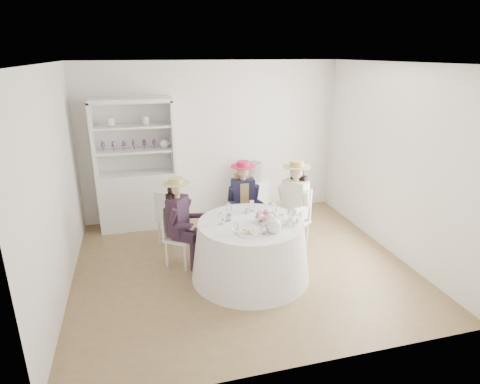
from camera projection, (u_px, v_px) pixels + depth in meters
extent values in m
plane|color=brown|center=(242.00, 265.00, 5.62)|extent=(4.50, 4.50, 0.00)
plane|color=white|center=(242.00, 63.00, 4.73)|extent=(4.50, 4.50, 0.00)
plane|color=white|center=(212.00, 141.00, 7.00)|extent=(4.50, 0.00, 4.50)
plane|color=white|center=(304.00, 238.00, 3.35)|extent=(4.50, 0.00, 4.50)
plane|color=white|center=(54.00, 187.00, 4.63)|extent=(0.00, 4.50, 4.50)
plane|color=white|center=(394.00, 161.00, 5.72)|extent=(0.00, 4.50, 4.50)
cone|color=white|center=(250.00, 250.00, 5.23)|extent=(1.55, 1.55, 0.76)
cylinder|color=white|center=(251.00, 223.00, 5.10)|extent=(1.35, 1.35, 0.02)
cube|color=silver|center=(139.00, 200.00, 6.74)|extent=(1.33, 0.66, 0.95)
cube|color=silver|center=(133.00, 135.00, 6.58)|extent=(1.26, 0.23, 1.16)
cube|color=silver|center=(130.00, 100.00, 6.20)|extent=(1.33, 0.66, 0.06)
cube|color=silver|center=(93.00, 139.00, 6.24)|extent=(0.11, 0.48, 1.16)
cube|color=silver|center=(172.00, 136.00, 6.54)|extent=(0.11, 0.48, 1.16)
cube|color=silver|center=(135.00, 150.00, 6.46)|extent=(1.24, 0.60, 0.03)
cube|color=silver|center=(132.00, 126.00, 6.33)|extent=(1.24, 0.60, 0.03)
sphere|color=white|center=(164.00, 144.00, 6.55)|extent=(0.15, 0.15, 0.15)
cube|color=silver|center=(252.00, 198.00, 7.22)|extent=(0.57, 0.57, 0.67)
cylinder|color=black|center=(252.00, 172.00, 7.06)|extent=(0.37, 0.37, 0.33)
cube|color=silver|center=(180.00, 238.00, 5.50)|extent=(0.50, 0.50, 0.04)
cylinder|color=silver|center=(185.00, 258.00, 5.40)|extent=(0.03, 0.03, 0.40)
cylinder|color=silver|center=(195.00, 249.00, 5.65)|extent=(0.03, 0.03, 0.40)
cylinder|color=silver|center=(167.00, 254.00, 5.49)|extent=(0.03, 0.03, 0.40)
cylinder|color=silver|center=(177.00, 245.00, 5.75)|extent=(0.03, 0.03, 0.40)
cube|color=silver|center=(169.00, 220.00, 5.48)|extent=(0.22, 0.29, 0.45)
cube|color=black|center=(178.00, 216.00, 5.40)|extent=(0.33, 0.37, 0.52)
cube|color=black|center=(184.00, 237.00, 5.37)|extent=(0.32, 0.27, 0.11)
cylinder|color=black|center=(193.00, 256.00, 5.42)|extent=(0.09, 0.09, 0.41)
cylinder|color=black|center=(173.00, 217.00, 5.20)|extent=(0.17, 0.16, 0.25)
cube|color=black|center=(190.00, 232.00, 5.52)|extent=(0.32, 0.27, 0.11)
cylinder|color=black|center=(199.00, 251.00, 5.56)|extent=(0.09, 0.09, 0.41)
cylinder|color=black|center=(187.00, 207.00, 5.53)|extent=(0.17, 0.16, 0.25)
cylinder|color=#D8A889|center=(177.00, 196.00, 5.31)|extent=(0.08, 0.08, 0.07)
sphere|color=#D8A889|center=(176.00, 189.00, 5.28)|extent=(0.17, 0.17, 0.17)
sphere|color=black|center=(174.00, 190.00, 5.29)|extent=(0.17, 0.17, 0.17)
cube|color=black|center=(173.00, 204.00, 5.37)|extent=(0.18, 0.22, 0.34)
cylinder|color=tan|center=(176.00, 183.00, 5.25)|extent=(0.36, 0.36, 0.01)
cylinder|color=tan|center=(176.00, 181.00, 5.24)|extent=(0.18, 0.18, 0.07)
cube|color=silver|center=(243.00, 218.00, 6.16)|extent=(0.38, 0.38, 0.04)
cylinder|color=silver|center=(236.00, 235.00, 6.06)|extent=(0.03, 0.03, 0.41)
cylinder|color=silver|center=(255.00, 233.00, 6.13)|extent=(0.03, 0.03, 0.41)
cylinder|color=silver|center=(232.00, 227.00, 6.33)|extent=(0.03, 0.03, 0.41)
cylinder|color=silver|center=(250.00, 225.00, 6.40)|extent=(0.03, 0.03, 0.41)
cube|color=silver|center=(241.00, 199.00, 6.23)|extent=(0.35, 0.03, 0.46)
cube|color=#1A1A34|center=(243.00, 196.00, 6.06)|extent=(0.34, 0.19, 0.54)
cube|color=tan|center=(243.00, 196.00, 6.06)|extent=(0.13, 0.21, 0.46)
cube|color=#1A1A34|center=(240.00, 216.00, 6.02)|extent=(0.13, 0.32, 0.11)
cylinder|color=#1A1A34|center=(242.00, 237.00, 5.99)|extent=(0.09, 0.09, 0.43)
cylinder|color=#1A1A34|center=(231.00, 194.00, 5.97)|extent=(0.09, 0.16, 0.25)
cube|color=#1A1A34|center=(250.00, 215.00, 6.05)|extent=(0.13, 0.32, 0.11)
cylinder|color=#1A1A34|center=(252.00, 236.00, 6.03)|extent=(0.09, 0.09, 0.43)
cylinder|color=#1A1A34|center=(256.00, 192.00, 6.05)|extent=(0.09, 0.16, 0.25)
cylinder|color=#D8A889|center=(243.00, 178.00, 5.97)|extent=(0.08, 0.08, 0.07)
sphere|color=#D8A889|center=(243.00, 172.00, 5.94)|extent=(0.18, 0.18, 0.18)
sphere|color=tan|center=(242.00, 172.00, 5.98)|extent=(0.18, 0.18, 0.18)
cube|color=tan|center=(242.00, 185.00, 6.08)|extent=(0.22, 0.08, 0.35)
cylinder|color=#CD1E4D|center=(243.00, 166.00, 5.91)|extent=(0.37, 0.37, 0.01)
cylinder|color=#CD1E4D|center=(243.00, 164.00, 5.90)|extent=(0.18, 0.18, 0.07)
cube|color=silver|center=(293.00, 222.00, 5.93)|extent=(0.54, 0.54, 0.04)
cylinder|color=silver|center=(278.00, 237.00, 5.98)|extent=(0.04, 0.04, 0.43)
cylinder|color=silver|center=(296.00, 243.00, 5.80)|extent=(0.04, 0.04, 0.43)
cylinder|color=silver|center=(289.00, 230.00, 6.21)|extent=(0.04, 0.04, 0.43)
cylinder|color=silver|center=(307.00, 235.00, 6.03)|extent=(0.04, 0.04, 0.43)
cube|color=silver|center=(300.00, 203.00, 5.97)|extent=(0.25, 0.31, 0.49)
cube|color=#EAE7CB|center=(295.00, 199.00, 5.82)|extent=(0.37, 0.40, 0.56)
cube|color=#EAE7CB|center=(284.00, 219.00, 5.87)|extent=(0.34, 0.30, 0.12)
cylinder|color=#EAE7CB|center=(278.00, 240.00, 5.86)|extent=(0.10, 0.10, 0.45)
cylinder|color=#EAE7CB|center=(282.00, 193.00, 5.89)|extent=(0.19, 0.17, 0.27)
cube|color=#EAE7CB|center=(295.00, 222.00, 5.77)|extent=(0.34, 0.30, 0.12)
cylinder|color=#EAE7CB|center=(289.00, 243.00, 5.76)|extent=(0.10, 0.10, 0.45)
cylinder|color=#EAE7CB|center=(306.00, 199.00, 5.66)|extent=(0.19, 0.17, 0.27)
cylinder|color=#D8A889|center=(296.00, 180.00, 5.73)|extent=(0.09, 0.09, 0.08)
sphere|color=#D8A889|center=(296.00, 172.00, 5.69)|extent=(0.18, 0.18, 0.18)
sphere|color=black|center=(298.00, 173.00, 5.73)|extent=(0.18, 0.18, 0.18)
cube|color=black|center=(298.00, 187.00, 5.83)|extent=(0.20, 0.23, 0.37)
cylinder|color=tan|center=(297.00, 166.00, 5.66)|extent=(0.39, 0.39, 0.01)
cylinder|color=tan|center=(297.00, 164.00, 5.65)|extent=(0.19, 0.19, 0.08)
cube|color=silver|center=(171.00, 218.00, 6.17)|extent=(0.50, 0.50, 0.04)
cylinder|color=silver|center=(185.00, 228.00, 6.31)|extent=(0.03, 0.03, 0.39)
cylinder|color=silver|center=(169.00, 226.00, 6.41)|extent=(0.03, 0.03, 0.39)
cylinder|color=silver|center=(175.00, 236.00, 6.06)|extent=(0.03, 0.03, 0.39)
cylinder|color=silver|center=(159.00, 233.00, 6.16)|extent=(0.03, 0.03, 0.39)
cube|color=silver|center=(165.00, 207.00, 5.94)|extent=(0.29, 0.22, 0.45)
imported|color=white|center=(229.00, 218.00, 5.13)|extent=(0.10, 0.10, 0.06)
imported|color=white|center=(247.00, 211.00, 5.37)|extent=(0.08, 0.08, 0.06)
imported|color=white|center=(268.00, 215.00, 5.24)|extent=(0.09, 0.09, 0.06)
imported|color=white|center=(267.00, 219.00, 5.13)|extent=(0.25, 0.25, 0.05)
sphere|color=#D068A3|center=(271.00, 215.00, 5.08)|extent=(0.07, 0.07, 0.07)
sphere|color=white|center=(269.00, 214.00, 5.11)|extent=(0.07, 0.07, 0.07)
sphere|color=#D068A3|center=(265.00, 213.00, 5.12)|extent=(0.07, 0.07, 0.07)
sphere|color=white|center=(262.00, 214.00, 5.10)|extent=(0.07, 0.07, 0.07)
sphere|color=#D068A3|center=(261.00, 215.00, 5.07)|extent=(0.07, 0.07, 0.07)
sphere|color=white|center=(262.00, 217.00, 5.03)|extent=(0.07, 0.07, 0.07)
sphere|color=#D068A3|center=(265.00, 217.00, 5.00)|extent=(0.07, 0.07, 0.07)
sphere|color=white|center=(268.00, 217.00, 5.01)|extent=(0.07, 0.07, 0.07)
sphere|color=#D068A3|center=(271.00, 216.00, 5.04)|extent=(0.07, 0.07, 0.07)
sphere|color=white|center=(273.00, 225.00, 4.79)|extent=(0.20, 0.20, 0.20)
cylinder|color=white|center=(283.00, 223.00, 4.82)|extent=(0.12, 0.03, 0.10)
cylinder|color=white|center=(273.00, 217.00, 4.76)|extent=(0.04, 0.04, 0.02)
cylinder|color=white|center=(248.00, 233.00, 4.76)|extent=(0.26, 0.26, 0.01)
cube|color=beige|center=(245.00, 233.00, 4.73)|extent=(0.06, 0.04, 0.03)
cube|color=beige|center=(248.00, 231.00, 4.75)|extent=(0.07, 0.05, 0.03)
cube|color=beige|center=(252.00, 231.00, 4.79)|extent=(0.07, 0.06, 0.03)
cube|color=beige|center=(246.00, 230.00, 4.78)|extent=(0.07, 0.07, 0.03)
cube|color=beige|center=(251.00, 233.00, 4.73)|extent=(0.06, 0.07, 0.03)
cylinder|color=white|center=(292.00, 224.00, 5.04)|extent=(0.22, 0.22, 0.01)
cylinder|color=white|center=(292.00, 219.00, 5.02)|extent=(0.02, 0.02, 0.14)
cylinder|color=white|center=(293.00, 213.00, 4.99)|extent=(0.16, 0.16, 0.01)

